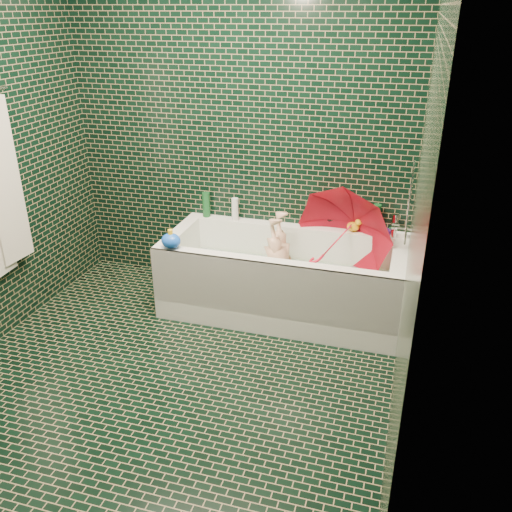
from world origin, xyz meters
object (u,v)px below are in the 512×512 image
(bathtub, at_px, (282,285))
(bath_toy, at_px, (171,241))
(rubber_duck, at_px, (354,226))
(umbrella, at_px, (337,240))
(child, at_px, (281,270))

(bathtub, bearing_deg, bath_toy, -156.46)
(rubber_duck, bearing_deg, bath_toy, -130.10)
(bathtub, relative_size, umbrella, 2.45)
(umbrella, relative_size, bath_toy, 4.12)
(bath_toy, bearing_deg, rubber_duck, 52.40)
(bathtub, distance_m, rubber_duck, 0.69)
(child, height_order, rubber_duck, rubber_duck)
(bathtub, xyz_separation_m, rubber_duck, (0.45, 0.35, 0.38))
(bath_toy, bearing_deg, umbrella, 44.12)
(bathtub, relative_size, child, 2.03)
(umbrella, height_order, bath_toy, umbrella)
(child, bearing_deg, bath_toy, -56.89)
(umbrella, xyz_separation_m, bath_toy, (-1.08, -0.42, 0.04))
(rubber_duck, bearing_deg, child, -126.74)
(bathtub, distance_m, bath_toy, 0.87)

